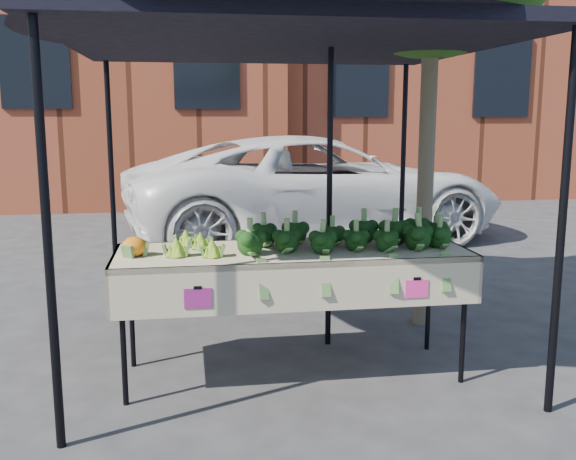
# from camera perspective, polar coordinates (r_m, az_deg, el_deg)

# --- Properties ---
(ground) EXTENTS (90.00, 90.00, 0.00)m
(ground) POSITION_cam_1_polar(r_m,az_deg,el_deg) (4.68, 2.59, -12.62)
(ground) COLOR #2C2C2F
(table) EXTENTS (2.40, 0.81, 0.90)m
(table) POSITION_cam_1_polar(r_m,az_deg,el_deg) (4.53, 0.38, -7.31)
(table) COLOR #C1B598
(table) RESTS_ON ground
(canopy) EXTENTS (3.16, 3.16, 2.74)m
(canopy) POSITION_cam_1_polar(r_m,az_deg,el_deg) (4.97, -0.46, 5.10)
(canopy) COLOR black
(canopy) RESTS_ON ground
(broccoli_heap) EXTENTS (1.57, 0.54, 0.22)m
(broccoli_heap) POSITION_cam_1_polar(r_m,az_deg,el_deg) (4.49, 5.26, -0.12)
(broccoli_heap) COLOR black
(broccoli_heap) RESTS_ON table
(romanesco_cluster) EXTENTS (0.40, 0.54, 0.17)m
(romanesco_cluster) POSITION_cam_1_polar(r_m,az_deg,el_deg) (4.38, -8.31, -0.80)
(romanesco_cluster) COLOR #8FB027
(romanesco_cluster) RESTS_ON table
(cauliflower_pair) EXTENTS (0.17, 0.17, 0.15)m
(cauliflower_pair) POSITION_cam_1_polar(r_m,az_deg,el_deg) (4.31, -13.42, -1.26)
(cauliflower_pair) COLOR orange
(cauliflower_pair) RESTS_ON table
(vehicle) EXTENTS (1.92, 2.73, 5.43)m
(vehicle) POSITION_cam_1_polar(r_m,az_deg,el_deg) (9.32, 2.57, 15.77)
(vehicle) COLOR white
(vehicle) RESTS_ON ground
(street_tree) EXTENTS (2.01, 2.01, 3.97)m
(street_tree) POSITION_cam_1_polar(r_m,az_deg,el_deg) (5.56, 12.32, 11.75)
(street_tree) COLOR #1E4C14
(street_tree) RESTS_ON ground
(building_right) EXTENTS (12.00, 8.00, 8.50)m
(building_right) POSITION_cam_1_polar(r_m,az_deg,el_deg) (18.63, 17.16, 17.30)
(building_right) COLOR brown
(building_right) RESTS_ON ground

